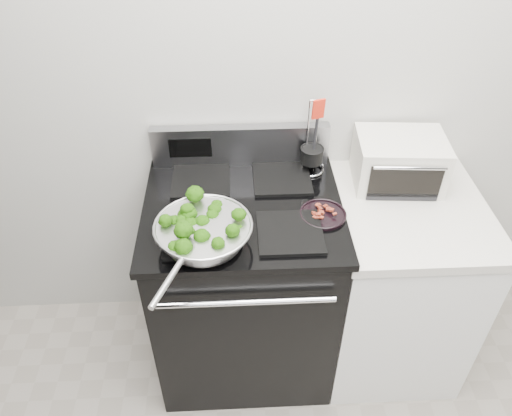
{
  "coord_description": "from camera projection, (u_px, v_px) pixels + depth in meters",
  "views": [
    {
      "loc": [
        -0.32,
        -0.11,
        2.2
      ],
      "look_at": [
        -0.25,
        1.36,
        0.98
      ],
      "focal_mm": 35.0,
      "sensor_mm": 36.0,
      "label": 1
    }
  ],
  "objects": [
    {
      "name": "utensil_holder",
      "position": [
        312.0,
        158.0,
        2.11
      ],
      "size": [
        0.11,
        0.11,
        0.34
      ],
      "rotation": [
        0.0,
        0.0,
        0.31
      ],
      "color": "silver",
      "rests_on": "gas_range"
    },
    {
      "name": "skillet",
      "position": [
        203.0,
        232.0,
        1.77
      ],
      "size": [
        0.35,
        0.54,
        0.08
      ],
      "rotation": [
        0.0,
        0.0,
        -0.38
      ],
      "color": "silver",
      "rests_on": "gas_range"
    },
    {
      "name": "gas_range",
      "position": [
        244.0,
        284.0,
        2.27
      ],
      "size": [
        0.79,
        0.69,
        1.13
      ],
      "color": "black",
      "rests_on": "floor"
    },
    {
      "name": "bacon_plate",
      "position": [
        323.0,
        212.0,
        1.91
      ],
      "size": [
        0.18,
        0.18,
        0.04
      ],
      "rotation": [
        0.0,
        0.0,
        0.11
      ],
      "color": "black",
      "rests_on": "gas_range"
    },
    {
      "name": "counter",
      "position": [
        392.0,
        283.0,
        2.3
      ],
      "size": [
        0.62,
        0.68,
        0.92
      ],
      "color": "white",
      "rests_on": "floor"
    },
    {
      "name": "toaster_oven",
      "position": [
        399.0,
        161.0,
        2.08
      ],
      "size": [
        0.38,
        0.3,
        0.21
      ],
      "rotation": [
        0.0,
        0.0,
        -0.07
      ],
      "color": "silver",
      "rests_on": "counter"
    },
    {
      "name": "back_wall",
      "position": [
        314.0,
        72.0,
        1.98
      ],
      "size": [
        4.0,
        0.02,
        2.7
      ],
      "primitive_type": "cube",
      "color": "#B5B3AB",
      "rests_on": "ground"
    },
    {
      "name": "broccoli_pile",
      "position": [
        203.0,
        227.0,
        1.76
      ],
      "size": [
        0.28,
        0.28,
        0.1
      ],
      "primitive_type": null,
      "color": "black",
      "rests_on": "skillet"
    }
  ]
}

